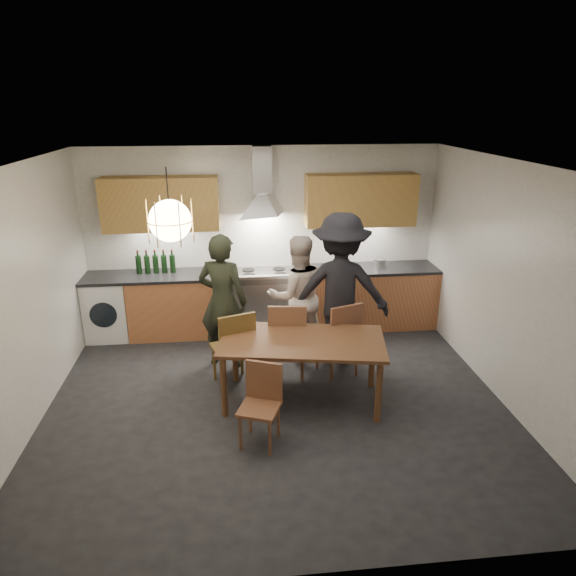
{
  "coord_description": "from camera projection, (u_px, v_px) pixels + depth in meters",
  "views": [
    {
      "loc": [
        -0.4,
        -4.94,
        3.16
      ],
      "look_at": [
        0.17,
        0.4,
        1.2
      ],
      "focal_mm": 32.0,
      "sensor_mm": 36.0,
      "label": 1
    }
  ],
  "objects": [
    {
      "name": "pendant_lamp",
      "position": [
        170.0,
        221.0,
        4.82
      ],
      "size": [
        0.43,
        0.43,
        0.7
      ],
      "color": "black",
      "rests_on": "ground"
    },
    {
      "name": "chair_back_mid",
      "position": [
        287.0,
        336.0,
        6.04
      ],
      "size": [
        0.49,
        0.49,
        0.98
      ],
      "rotation": [
        0.0,
        0.0,
        3.04
      ],
      "color": "brown",
      "rests_on": "ground"
    },
    {
      "name": "counter_run",
      "position": [
        266.0,
        301.0,
        7.41
      ],
      "size": [
        5.0,
        0.62,
        0.9
      ],
      "color": "#CE804F",
      "rests_on": "ground"
    },
    {
      "name": "dining_table",
      "position": [
        302.0,
        347.0,
        5.54
      ],
      "size": [
        1.89,
        1.17,
        0.74
      ],
      "rotation": [
        0.0,
        0.0,
        -0.17
      ],
      "color": "brown",
      "rests_on": "ground"
    },
    {
      "name": "wine_bottles",
      "position": [
        155.0,
        262.0,
        7.12
      ],
      "size": [
        0.54,
        0.08,
        0.33
      ],
      "color": "black",
      "rests_on": "counter_run"
    },
    {
      "name": "person_right",
      "position": [
        340.0,
        289.0,
        6.37
      ],
      "size": [
        1.35,
        0.92,
        1.92
      ],
      "primitive_type": "imported",
      "rotation": [
        0.0,
        0.0,
        2.96
      ],
      "color": "black",
      "rests_on": "ground"
    },
    {
      "name": "chair_front",
      "position": [
        262.0,
        398.0,
        4.95
      ],
      "size": [
        0.47,
        0.47,
        0.81
      ],
      "rotation": [
        0.0,
        0.0,
        -0.37
      ],
      "color": "brown",
      "rests_on": "ground"
    },
    {
      "name": "chair_back_right",
      "position": [
        342.0,
        334.0,
        6.11
      ],
      "size": [
        0.55,
        0.55,
        0.95
      ],
      "rotation": [
        0.0,
        0.0,
        3.48
      ],
      "color": "brown",
      "rests_on": "ground"
    },
    {
      "name": "ground",
      "position": [
        277.0,
        401.0,
        5.74
      ],
      "size": [
        5.0,
        5.0,
        0.0
      ],
      "primitive_type": "plane",
      "color": "black",
      "rests_on": "ground"
    },
    {
      "name": "room_shell",
      "position": [
        275.0,
        255.0,
        5.15
      ],
      "size": [
        5.02,
        4.52,
        2.61
      ],
      "color": "white",
      "rests_on": "ground"
    },
    {
      "name": "range_stove",
      "position": [
        265.0,
        301.0,
        7.4
      ],
      "size": [
        0.9,
        0.6,
        0.92
      ],
      "color": "silver",
      "rests_on": "ground"
    },
    {
      "name": "wall_fixtures",
      "position": [
        263.0,
        201.0,
        7.02
      ],
      "size": [
        4.3,
        0.54,
        1.1
      ],
      "color": "tan",
      "rests_on": "ground"
    },
    {
      "name": "chair_back_left",
      "position": [
        235.0,
        345.0,
        5.84
      ],
      "size": [
        0.55,
        0.55,
        0.96
      ],
      "rotation": [
        0.0,
        0.0,
        3.48
      ],
      "color": "brown",
      "rests_on": "ground"
    },
    {
      "name": "person_left",
      "position": [
        223.0,
        301.0,
        6.29
      ],
      "size": [
        0.73,
        0.61,
        1.7
      ],
      "primitive_type": "imported",
      "rotation": [
        0.0,
        0.0,
        2.77
      ],
      "color": "black",
      "rests_on": "ground"
    },
    {
      "name": "person_mid",
      "position": [
        297.0,
        296.0,
        6.59
      ],
      "size": [
        0.85,
        0.7,
        1.6
      ],
      "primitive_type": "imported",
      "rotation": [
        0.0,
        0.0,
        3.27
      ],
      "color": "beige",
      "rests_on": "ground"
    },
    {
      "name": "mixing_bowl",
      "position": [
        341.0,
        267.0,
        7.3
      ],
      "size": [
        0.38,
        0.38,
        0.08
      ],
      "primitive_type": "imported",
      "rotation": [
        0.0,
        0.0,
        -0.12
      ],
      "color": "silver",
      "rests_on": "counter_run"
    },
    {
      "name": "stock_pot",
      "position": [
        380.0,
        263.0,
        7.39
      ],
      "size": [
        0.22,
        0.22,
        0.12
      ],
      "primitive_type": "cylinder",
      "rotation": [
        0.0,
        0.0,
        -0.32
      ],
      "color": "#B0B1B4",
      "rests_on": "counter_run"
    }
  ]
}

